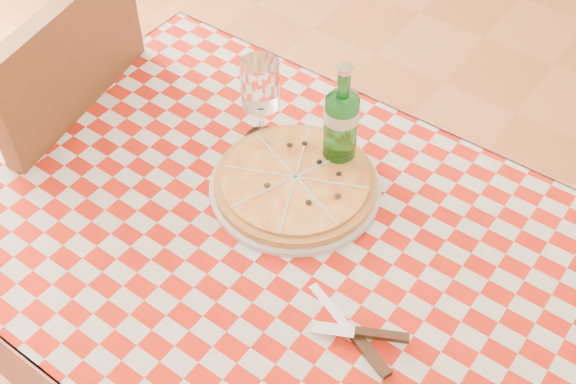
% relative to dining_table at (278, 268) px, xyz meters
% --- Properties ---
extents(dining_table, '(1.20, 0.80, 0.75)m').
position_rel_dining_table_xyz_m(dining_table, '(0.00, 0.00, 0.00)').
color(dining_table, brown).
rests_on(dining_table, ground).
extents(tablecloth, '(1.30, 0.90, 0.01)m').
position_rel_dining_table_xyz_m(tablecloth, '(0.00, 0.00, 0.09)').
color(tablecloth, '#A8170A').
rests_on(tablecloth, dining_table).
extents(chair_far, '(0.54, 0.54, 1.01)m').
position_rel_dining_table_xyz_m(chair_far, '(-0.69, 0.02, -0.08)').
color(chair_far, brown).
rests_on(chair_far, ground).
extents(pizza_plate, '(0.44, 0.44, 0.04)m').
position_rel_dining_table_xyz_m(pizza_plate, '(-0.05, 0.12, 0.12)').
color(pizza_plate, '#C78E42').
rests_on(pizza_plate, tablecloth).
extents(water_bottle, '(0.08, 0.08, 0.25)m').
position_rel_dining_table_xyz_m(water_bottle, '(-0.01, 0.23, 0.22)').
color(water_bottle, '#1A6B26').
rests_on(water_bottle, tablecloth).
extents(wine_glass, '(0.09, 0.09, 0.20)m').
position_rel_dining_table_xyz_m(wine_glass, '(-0.19, 0.20, 0.20)').
color(wine_glass, white).
rests_on(wine_glass, tablecloth).
extents(cutlery, '(0.25, 0.22, 0.02)m').
position_rel_dining_table_xyz_m(cutlery, '(0.23, -0.10, 0.11)').
color(cutlery, silver).
rests_on(cutlery, tablecloth).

